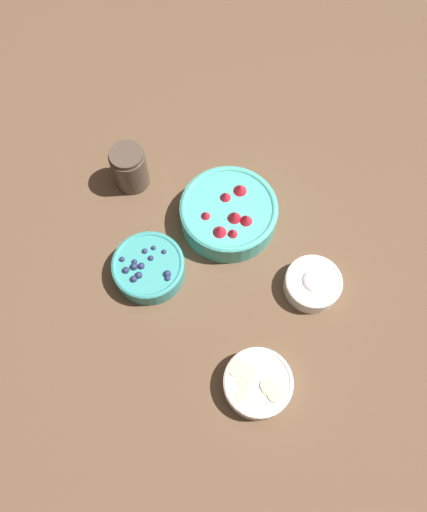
{
  "coord_description": "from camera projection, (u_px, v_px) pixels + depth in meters",
  "views": [
    {
      "loc": [
        -0.43,
        0.02,
        1.01
      ],
      "look_at": [
        -0.0,
        0.0,
        0.05
      ],
      "focal_mm": 35.0,
      "sensor_mm": 36.0,
      "label": 1
    }
  ],
  "objects": [
    {
      "name": "ground_plane",
      "position": [
        214.0,
        264.0,
        1.1
      ],
      "size": [
        4.0,
        4.0,
        0.0
      ],
      "primitive_type": "plane",
      "color": "brown"
    },
    {
      "name": "bowl_strawberries",
      "position": [
        229.0,
        213.0,
        1.11
      ],
      "size": [
        0.22,
        0.22,
        0.09
      ],
      "color": "#47AD9E",
      "rests_on": "ground_plane"
    },
    {
      "name": "bowl_blueberries",
      "position": [
        149.0,
        267.0,
        1.06
      ],
      "size": [
        0.15,
        0.15,
        0.06
      ],
      "color": "teal",
      "rests_on": "ground_plane"
    },
    {
      "name": "bowl_bananas",
      "position": [
        258.0,
        383.0,
        0.97
      ],
      "size": [
        0.14,
        0.14,
        0.04
      ],
      "color": "silver",
      "rests_on": "ground_plane"
    },
    {
      "name": "bowl_cream",
      "position": [
        313.0,
        283.0,
        1.05
      ],
      "size": [
        0.12,
        0.12,
        0.05
      ],
      "color": "silver",
      "rests_on": "ground_plane"
    },
    {
      "name": "jar_chocolate",
      "position": [
        130.0,
        169.0,
        1.14
      ],
      "size": [
        0.08,
        0.08,
        0.11
      ],
      "color": "#4C3D33",
      "rests_on": "ground_plane"
    }
  ]
}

